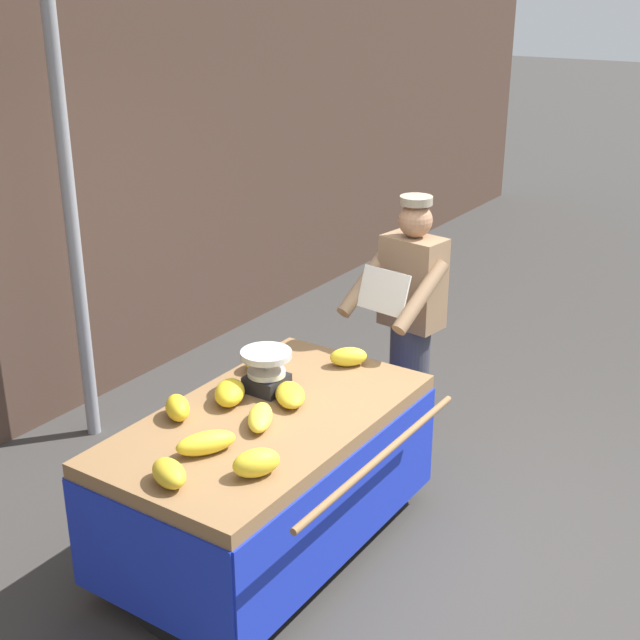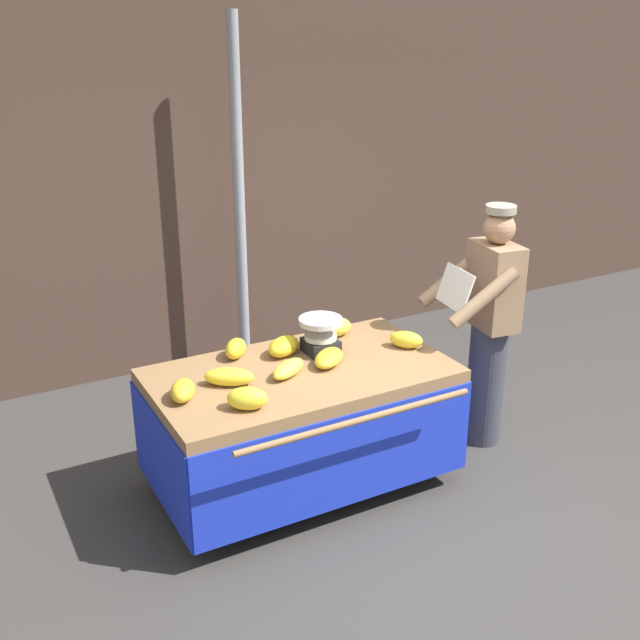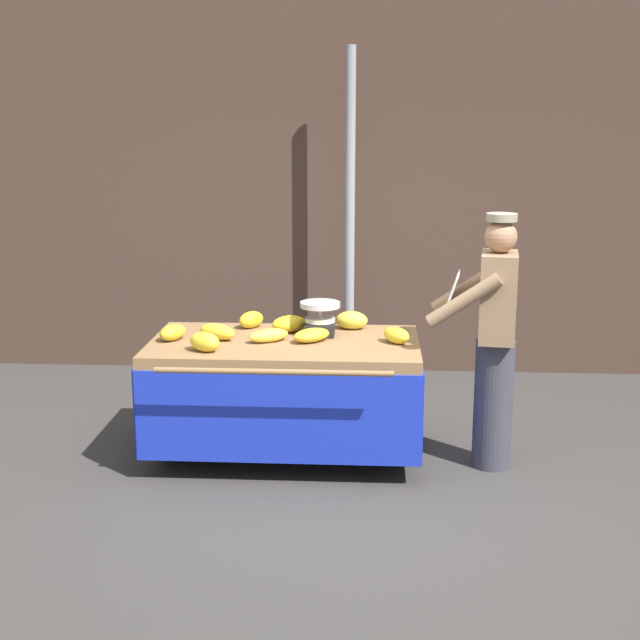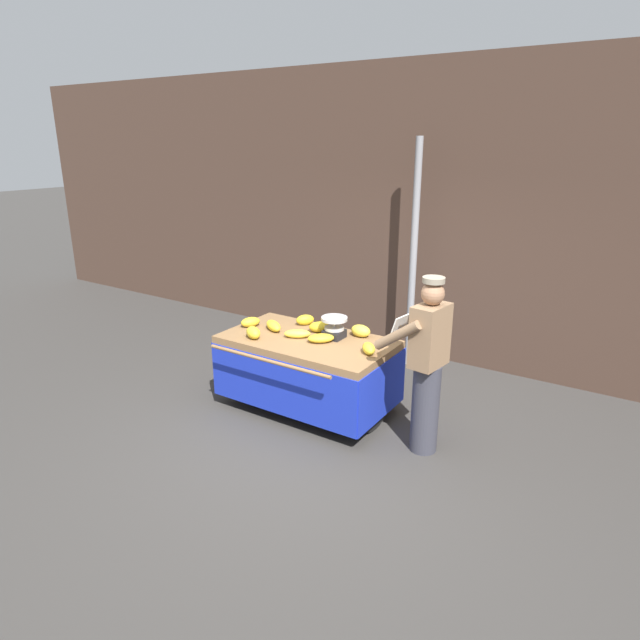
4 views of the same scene
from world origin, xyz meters
The scene contains 15 objects.
ground_plane centered at (0.00, 0.00, 0.00)m, with size 60.00×60.00×0.00m, color #383533.
back_wall centered at (0.00, 2.98, 1.91)m, with size 16.00×0.24×3.82m, color #473328.
street_pole centered at (-0.12, 2.48, 1.45)m, with size 0.09×0.09×2.90m, color gray.
banana_cart centered at (-0.50, 0.67, 0.61)m, with size 1.85×1.22×0.83m.
weighing_scale centered at (-0.27, 0.84, 0.95)m, with size 0.28×0.28×0.24m.
banana_bunch_0 centered at (-0.06, 1.04, 0.90)m, with size 0.15×0.23×0.13m, color yellow.
banana_bunch_1 centered at (-0.32, 0.65, 0.88)m, with size 0.16×0.28×0.09m, color gold.
banana_bunch_2 centered at (-1.26, 0.64, 0.89)m, with size 0.13×0.23×0.11m, color gold.
banana_bunch_3 centered at (-0.61, 0.63, 0.88)m, with size 0.12×0.28×0.09m, color yellow.
banana_bunch_4 centered at (-0.49, 0.92, 0.89)m, with size 0.16×0.26×0.12m, color gold.
banana_bunch_5 centered at (0.26, 0.64, 0.89)m, with size 0.12×0.22×0.11m, color yellow.
banana_bunch_6 centered at (-0.99, 0.36, 0.90)m, with size 0.14×0.22×0.13m, color yellow.
banana_bunch_7 centered at (-0.78, 1.03, 0.89)m, with size 0.12×0.21×0.12m, color gold.
banana_bunch_8 centered at (-0.97, 0.68, 0.89)m, with size 0.12×0.29×0.11m, color yellow.
vendor_person centered at (0.89, 0.58, 0.87)m, with size 0.62×0.57×1.71m.
Camera 3 is at (0.09, -5.10, 2.31)m, focal length 49.38 mm.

